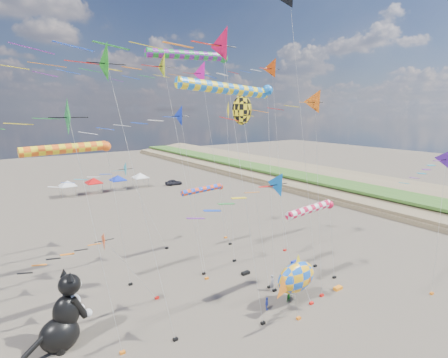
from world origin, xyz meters
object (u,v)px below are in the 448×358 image
person_adult (272,283)px  child_blue (267,304)px  parked_car (174,182)px  child_green (289,296)px  fish_inflatable (296,277)px  cat_inflatable (62,311)px

person_adult → child_blue: (-2.69, -2.22, -0.20)m
child_blue → person_adult: bearing=-15.4°
child_blue → parked_car: parked_car is taller
person_adult → child_green: (-0.13, -2.39, -0.25)m
fish_inflatable → child_blue: (-2.81, 0.62, -1.88)m
cat_inflatable → parked_car: size_ratio=1.47×
child_green → cat_inflatable: bearing=171.5°
cat_inflatable → child_blue: size_ratio=4.87×
child_green → fish_inflatable: bearing=-54.2°
fish_inflatable → person_adult: size_ratio=3.65×
person_adult → parked_car: size_ratio=0.40×
cat_inflatable → child_green: cat_inflatable is taller
fish_inflatable → person_adult: 3.31m
cat_inflatable → child_green: (17.80, -5.09, -2.31)m
child_green → parked_car: 52.52m
child_green → parked_car: (14.07, 50.60, 0.13)m
cat_inflatable → parked_car: cat_inflatable is taller
parked_car → child_blue: bearing=164.7°
fish_inflatable → child_blue: size_ratio=4.88×
cat_inflatable → fish_inflatable: cat_inflatable is taller
person_adult → child_green: person_adult is taller
person_adult → parked_car: person_adult is taller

